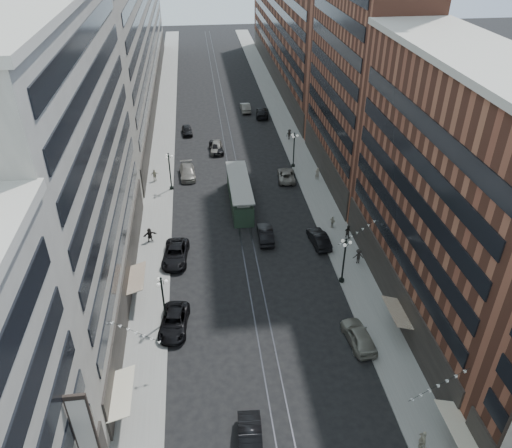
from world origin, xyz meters
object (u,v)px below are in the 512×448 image
car_12 (262,112)px  car_13 (216,147)px  car_8 (187,172)px  car_4 (359,336)px  streetcar (240,193)px  pedestrian_2 (135,284)px  pedestrian_7 (348,231)px  lamppost_se_far (344,259)px  car_14 (245,107)px  car_9 (187,130)px  pedestrian_4 (422,441)px  car_7 (176,254)px  pedestrian_extra_0 (332,222)px  lamppost_se_mid (294,149)px  car_extra_1 (265,234)px  car_2 (174,322)px  car_11 (286,175)px  lamppost_sw_far (163,299)px  pedestrian_8 (317,174)px  lamppost_sw_mid (170,170)px  car_5 (250,442)px  car_10 (319,239)px  pedestrian_9 (289,134)px  pedestrian_5 (150,235)px  pedestrian_6 (155,175)px  car_extra_0 (216,147)px  pedestrian_extra_1 (358,256)px

car_12 → car_13: bearing=64.9°
car_8 → car_4: bearing=-69.9°
streetcar → pedestrian_2: (-12.50, -16.83, -0.58)m
car_13 → pedestrian_7: size_ratio=2.79×
lamppost_se_far → car_14: bearing=95.0°
car_9 → car_12: car_12 is taller
car_4 → pedestrian_4: size_ratio=2.56×
car_7 → pedestrian_extra_0: bearing=18.2°
lamppost_se_mid → car_8: bearing=-175.7°
streetcar → car_12: size_ratio=2.18×
pedestrian_7 → car_extra_1: bearing=42.8°
car_2 → car_7: 10.94m
lamppost_se_mid → pedestrian_extra_0: lamppost_se_mid is taller
car_8 → car_11: car_8 is taller
lamppost_se_mid → pedestrian_4: (0.60, -47.71, -1.97)m
lamppost_sw_far → car_9: (2.32, 47.23, -2.40)m
pedestrian_8 → lamppost_sw_mid: bearing=-2.3°
lamppost_sw_mid → car_5: bearing=-80.9°
car_9 → lamppost_se_mid: bearing=-48.7°
car_10 → pedestrian_8: 16.42m
pedestrian_8 → streetcar: bearing=21.3°
car_5 → pedestrian_7: bearing=63.8°
lamppost_se_mid → pedestrian_8: bearing=-60.4°
car_4 → car_13: 45.07m
car_12 → pedestrian_9: (3.13, -11.86, 0.23)m
pedestrian_5 → car_extra_1: 13.77m
car_4 → car_8: (-15.32, 35.48, -0.07)m
lamppost_se_mid → pedestrian_8: lamppost_se_mid is taller
pedestrian_7 → pedestrian_4: bearing=133.5°
car_2 → car_7: car_7 is taller
car_12 → pedestrian_7: bearing=103.6°
car_11 → car_8: bearing=-3.8°
car_5 → pedestrian_6: size_ratio=2.75×
car_extra_0 → lamppost_se_far: bearing=-67.9°
car_10 → lamppost_sw_far: bearing=26.4°
streetcar → pedestrian_6: streetcar is taller
car_7 → pedestrian_6: 19.80m
car_2 → car_extra_0: (6.20, 39.88, 0.05)m
pedestrian_extra_1 → car_11: bearing=-72.1°
car_extra_0 → pedestrian_extra_1: pedestrian_extra_1 is taller
lamppost_se_mid → car_4: (-0.80, -36.69, -2.24)m
car_2 → pedestrian_extra_0: size_ratio=3.56×
car_11 → car_4: bearing=98.3°
pedestrian_5 → car_11: bearing=16.2°
pedestrian_5 → pedestrian_extra_0: 22.30m
lamppost_se_far → car_2: size_ratio=1.01×
pedestrian_extra_0 → pedestrian_5: bearing=-128.2°
pedestrian_5 → pedestrian_7: (23.58, -2.10, -0.04)m
car_10 → pedestrian_5: bearing=-14.5°
car_extra_0 → pedestrian_extra_0: pedestrian_extra_0 is taller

